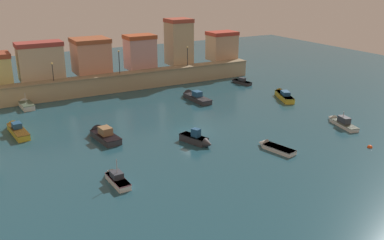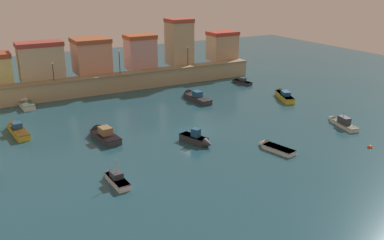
# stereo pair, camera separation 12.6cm
# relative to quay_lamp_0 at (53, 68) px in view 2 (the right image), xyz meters

# --- Properties ---
(ground_plane) EXTENTS (135.28, 135.28, 0.00)m
(ground_plane) POSITION_rel_quay_lamp_0_xyz_m (11.84, -23.66, -5.00)
(ground_plane) COLOR #1E4756
(quay_wall) EXTENTS (49.20, 2.53, 3.02)m
(quay_wall) POSITION_rel_quay_lamp_0_xyz_m (11.84, 0.00, -3.48)
(quay_wall) COLOR tan
(quay_wall) RESTS_ON ground
(old_town_backdrop) EXTENTS (47.18, 5.64, 8.48)m
(old_town_backdrop) POSITION_rel_quay_lamp_0_xyz_m (11.63, 3.23, 0.91)
(old_town_backdrop) COLOR #C7BD74
(old_town_backdrop) RESTS_ON ground
(quay_lamp_0) EXTENTS (0.32, 0.32, 2.92)m
(quay_lamp_0) POSITION_rel_quay_lamp_0_xyz_m (0.00, 0.00, 0.00)
(quay_lamp_0) COLOR black
(quay_lamp_0) RESTS_ON quay_wall
(quay_lamp_1) EXTENTS (0.32, 0.32, 3.90)m
(quay_lamp_1) POSITION_rel_quay_lamp_0_xyz_m (10.96, 0.00, 0.57)
(quay_lamp_1) COLOR black
(quay_lamp_1) RESTS_ON quay_wall
(quay_lamp_2) EXTENTS (0.32, 0.32, 3.58)m
(quay_lamp_2) POSITION_rel_quay_lamp_0_xyz_m (24.04, 0.00, 0.38)
(quay_lamp_2) COLOR black
(quay_lamp_2) RESTS_ON quay_wall
(moored_boat_0) EXTENTS (2.47, 5.06, 1.33)m
(moored_boat_0) POSITION_rel_quay_lamp_0_xyz_m (17.22, -33.03, -4.73)
(moored_boat_0) COLOR white
(moored_boat_0) RESTS_ON ground
(moored_boat_1) EXTENTS (2.13, 7.24, 1.76)m
(moored_boat_1) POSITION_rel_quay_lamp_0_xyz_m (-7.60, -13.23, -4.51)
(moored_boat_1) COLOR gold
(moored_boat_1) RESTS_ON ground
(moored_boat_2) EXTENTS (1.40, 4.69, 2.85)m
(moored_boat_2) POSITION_rel_quay_lamp_0_xyz_m (-1.17, -32.04, -4.58)
(moored_boat_2) COLOR white
(moored_boat_2) RESTS_ON ground
(moored_boat_3) EXTENTS (1.90, 4.56, 2.66)m
(moored_boat_3) POSITION_rel_quay_lamp_0_xyz_m (-4.87, -2.38, -4.57)
(moored_boat_3) COLOR silver
(moored_boat_3) RESTS_ON ground
(moored_boat_4) EXTENTS (4.10, 7.16, 1.72)m
(moored_boat_4) POSITION_rel_quay_lamp_0_xyz_m (32.28, -17.14, -4.49)
(moored_boat_4) COLOR gold
(moored_boat_4) RESTS_ON ground
(moored_boat_5) EXTENTS (2.05, 4.86, 1.43)m
(moored_boat_5) POSITION_rel_quay_lamp_0_xyz_m (31.83, -5.75, -4.63)
(moored_boat_5) COLOR #333338
(moored_boat_5) RESTS_ON ground
(moored_boat_6) EXTENTS (2.72, 4.72, 2.00)m
(moored_boat_6) POSITION_rel_quay_lamp_0_xyz_m (10.50, -27.43, -4.46)
(moored_boat_6) COLOR #333338
(moored_boat_6) RESTS_ON ground
(moored_boat_7) EXTENTS (2.61, 6.52, 2.18)m
(moored_boat_7) POSITION_rel_quay_lamp_0_xyz_m (1.29, -20.20, -4.48)
(moored_boat_7) COLOR #333338
(moored_boat_7) RESTS_ON ground
(moored_boat_8) EXTENTS (2.56, 6.09, 2.31)m
(moored_boat_8) POSITION_rel_quay_lamp_0_xyz_m (30.44, -30.80, -4.60)
(moored_boat_8) COLOR white
(moored_boat_8) RESTS_ON ground
(moored_boat_9) EXTENTS (1.95, 7.41, 2.01)m
(moored_boat_9) POSITION_rel_quay_lamp_0_xyz_m (19.35, -10.84, -4.53)
(moored_boat_9) COLOR #333338
(moored_boat_9) RESTS_ON ground
(mooring_buoy_0) EXTENTS (0.60, 0.60, 0.60)m
(mooring_buoy_0) POSITION_rel_quay_lamp_0_xyz_m (27.38, -38.09, -5.00)
(mooring_buoy_0) COLOR #EA4C19
(mooring_buoy_0) RESTS_ON ground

